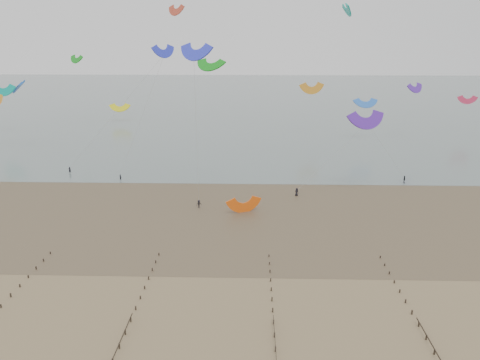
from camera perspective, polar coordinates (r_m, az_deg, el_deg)
ground at (r=66.69m, az=0.34°, el=-13.96°), size 500.00×500.00×0.00m
sea_and_shore at (r=97.81m, az=-1.61°, el=-3.32°), size 500.00×665.00×0.03m
kitesurfer_lead at (r=118.96m, az=-14.36°, el=0.34°), size 0.65×0.57×1.50m
kitesurfers at (r=114.17m, az=16.12°, el=-0.48°), size 124.89×24.78×1.84m
grounded_kite at (r=95.14m, az=0.48°, el=-3.93°), size 7.59×6.81×3.44m
kites_airborne at (r=147.68m, az=-5.88°, el=11.51°), size 233.70×116.89×43.77m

